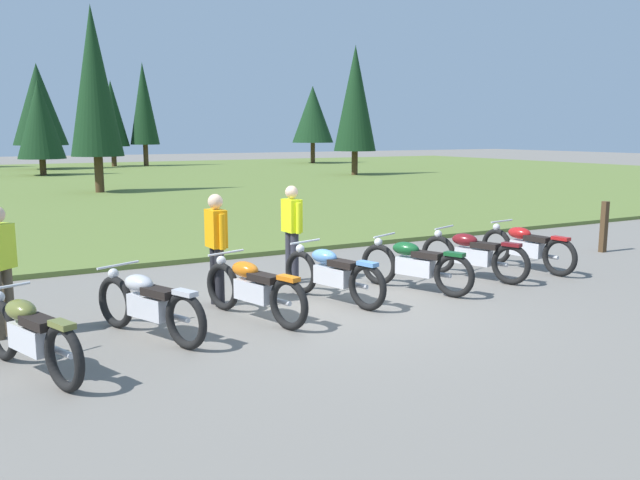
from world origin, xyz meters
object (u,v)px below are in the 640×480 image
motorcycle_orange (253,288)px  motorcycle_sky_blue (332,273)px  trail_marker_post (604,227)px  motorcycle_olive (30,335)px  rider_in_hivis_vest (292,228)px  motorcycle_red (526,247)px  rider_near_row_end (216,243)px  motorcycle_british_green (414,264)px  rider_with_back_turned (0,264)px  motorcycle_silver (148,304)px  motorcycle_maroon (473,254)px

motorcycle_orange → motorcycle_sky_blue: same height
motorcycle_sky_blue → trail_marker_post: trail_marker_post is taller
motorcycle_olive → rider_in_hivis_vest: size_ratio=1.20×
motorcycle_red → rider_near_row_end: size_ratio=1.25×
motorcycle_olive → motorcycle_british_green: same height
motorcycle_orange → rider_with_back_turned: (-3.07, 0.77, 0.51)m
motorcycle_orange → motorcycle_red: 5.82m
motorcycle_orange → rider_with_back_turned: size_ratio=1.22×
motorcycle_silver → motorcycle_orange: 1.49m
motorcycle_silver → motorcycle_red: (7.27, 0.71, 0.00)m
motorcycle_olive → rider_in_hivis_vest: (4.37, 2.56, 0.51)m
motorcycle_british_green → rider_near_row_end: (-3.12, 0.69, 0.51)m
motorcycle_olive → rider_with_back_turned: 1.65m
motorcycle_silver → rider_with_back_turned: size_ratio=1.18×
motorcycle_olive → motorcycle_sky_blue: (4.32, 1.10, 0.00)m
motorcycle_olive → rider_in_hivis_vest: rider_in_hivis_vest is taller
motorcycle_orange → motorcycle_red: size_ratio=0.97×
motorcycle_orange → rider_in_hivis_vest: bearing=50.3°
rider_with_back_turned → motorcycle_sky_blue: bearing=-5.8°
motorcycle_sky_blue → motorcycle_red: same height
motorcycle_silver → rider_with_back_turned: rider_with_back_turned is taller
rider_near_row_end → motorcycle_orange: bearing=-79.4°
trail_marker_post → motorcycle_sky_blue: bearing=-173.7°
rider_near_row_end → rider_in_hivis_vest: same height
motorcycle_olive → motorcycle_orange: size_ratio=0.98×
trail_marker_post → motorcycle_british_green: bearing=-171.5°
motorcycle_orange → motorcycle_sky_blue: size_ratio=1.00×
motorcycle_silver → trail_marker_post: 10.19m
motorcycle_sky_blue → trail_marker_post: bearing=6.3°
motorcycle_olive → motorcycle_sky_blue: same height
motorcycle_british_green → rider_with_back_turned: size_ratio=1.18×
motorcycle_orange → motorcycle_olive: bearing=-164.7°
trail_marker_post → motorcycle_orange: bearing=-172.7°
motorcycle_british_green → motorcycle_olive: bearing=-169.8°
motorcycle_british_green → rider_with_back_turned: (-6.02, 0.51, 0.51)m
motorcycle_british_green → motorcycle_red: 2.86m
motorcycle_british_green → motorcycle_maroon: (1.44, 0.23, 0.00)m
motorcycle_olive → rider_near_row_end: size_ratio=1.20×
motorcycle_orange → motorcycle_maroon: (4.39, 0.48, 0.00)m
motorcycle_olive → motorcycle_orange: 3.00m
rider_in_hivis_vest → motorcycle_red: bearing=-15.4°
rider_with_back_turned → trail_marker_post: size_ratio=1.52×
motorcycle_olive → motorcycle_sky_blue: bearing=14.2°
motorcycle_sky_blue → trail_marker_post: (7.21, 0.80, 0.11)m
motorcycle_orange → motorcycle_maroon: same height
motorcycle_maroon → rider_in_hivis_vest: rider_in_hivis_vest is taller
motorcycle_olive → motorcycle_silver: size_ratio=1.02×
motorcycle_maroon → trail_marker_post: trail_marker_post is taller
motorcycle_silver → motorcycle_orange: size_ratio=0.97×
rider_with_back_turned → motorcycle_british_green: bearing=-4.8°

